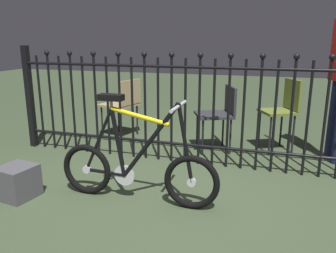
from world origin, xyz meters
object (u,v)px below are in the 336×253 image
Objects in this scene: chair_olive at (283,107)px; chair_charcoal at (220,111)px; display_crate at (18,182)px; chair_tan at (123,102)px; bicycle at (136,167)px.

chair_olive is 0.75m from chair_charcoal.
display_crate is at bearing -128.78° from chair_charcoal.
chair_tan is at bearing 87.48° from display_crate.
chair_charcoal is at bearing 74.09° from bicycle.
chair_tan reaches higher than chair_charcoal.
chair_olive reaches higher than display_crate.
chair_charcoal is 2.76× the size of display_crate.
bicycle is 1.77× the size of chair_charcoal.
display_crate is at bearing -92.52° from chair_tan.
display_crate is (-0.09, -1.97, -0.35)m from chair_tan.
bicycle is 1.60m from chair_charcoal.
bicycle reaches higher than chair_charcoal.
chair_charcoal is (-0.71, -0.24, -0.05)m from chair_olive.
chair_charcoal is 2.30m from display_crate.
chair_olive is at bearing 18.32° from chair_charcoal.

